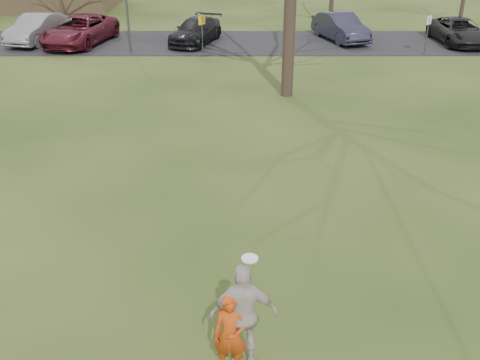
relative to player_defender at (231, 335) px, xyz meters
name	(u,v)px	position (x,y,z in m)	size (l,w,h in m)	color
ground	(240,355)	(0.16, 0.34, -0.80)	(120.00, 120.00, 0.00)	#1E380F
parking_strip	(240,42)	(0.16, 25.34, -0.78)	(62.00, 6.50, 0.04)	black
player_defender	(231,335)	(0.00, 0.00, 0.00)	(0.58, 0.38, 1.60)	#C24010
car_1	(37,28)	(-11.69, 25.33, 0.04)	(1.70, 4.87, 1.60)	gray
car_2	(80,30)	(-9.07, 24.83, 0.05)	(2.67, 5.80, 1.61)	#581424
car_3	(196,31)	(-2.40, 25.11, -0.06)	(1.95, 4.79, 1.39)	black
car_5	(340,27)	(6.15, 25.83, 0.03)	(1.66, 4.77, 1.57)	#2A293D
car_6	(459,31)	(12.92, 25.02, -0.05)	(2.34, 5.07, 1.41)	black
catching_play	(244,314)	(0.22, 0.14, 0.32)	(1.17, 0.55, 2.07)	beige
sign_yellow	(202,28)	(-1.84, 22.34, 0.65)	(0.35, 0.35, 2.08)	#47474C
sign_white	(428,28)	(10.16, 22.34, 0.65)	(0.35, 0.35, 2.08)	#47474C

